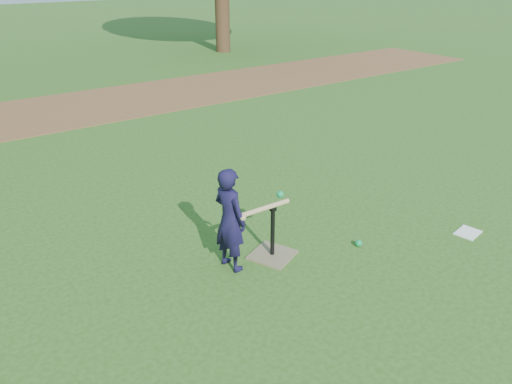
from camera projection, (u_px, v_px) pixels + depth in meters
ground at (313, 254)px, 5.43m from camera, size 80.00×80.00×0.00m
dirt_strip at (84, 107)px, 10.94m from camera, size 24.00×3.00×0.01m
child at (230, 220)px, 4.99m from camera, size 0.32×0.44×1.11m
wiffle_ball_ground at (359, 243)px, 5.57m from camera, size 0.08×0.08×0.08m
clipboard at (468, 233)px, 5.86m from camera, size 0.33×0.28×0.01m
batting_tee at (272, 247)px, 5.37m from camera, size 0.56×0.56×0.61m
swing_action at (266, 206)px, 5.09m from camera, size 0.63×0.19×0.13m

